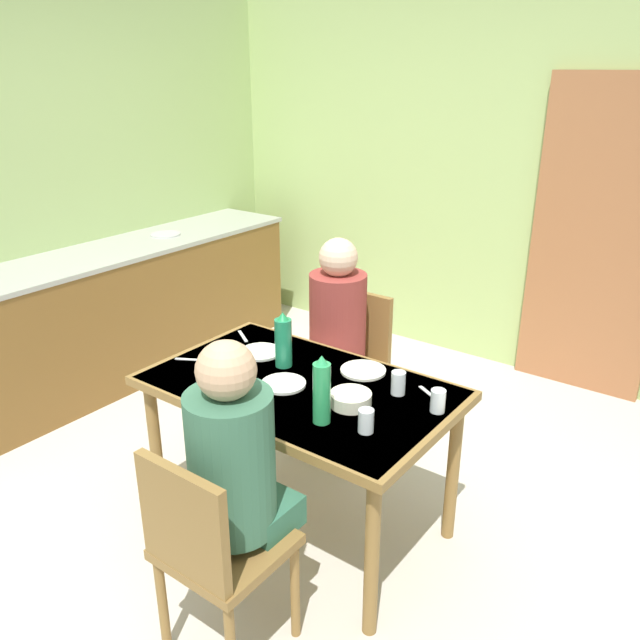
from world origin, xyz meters
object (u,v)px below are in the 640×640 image
(person_far_diner, at_px, (336,320))
(water_bottle_green_far, at_px, (322,391))
(chair_far_diner, at_px, (350,360))
(kitchen_counter, at_px, (128,309))
(person_near_diner, at_px, (234,458))
(serving_bowl_center, at_px, (351,399))
(chair_near_diner, at_px, (211,547))
(water_bottle_green_near, at_px, (283,341))
(dining_table, at_px, (300,400))

(person_far_diner, xyz_separation_m, water_bottle_green_far, (0.51, -0.82, 0.09))
(chair_far_diner, bearing_deg, person_far_diner, 90.00)
(chair_far_diner, bearing_deg, water_bottle_green_far, 118.07)
(kitchen_counter, relative_size, person_near_diner, 3.41)
(kitchen_counter, distance_m, person_far_diner, 1.78)
(person_near_diner, distance_m, serving_bowl_center, 0.60)
(chair_near_diner, xyz_separation_m, person_near_diner, (-0.00, 0.14, 0.28))
(water_bottle_green_near, height_order, water_bottle_green_far, water_bottle_green_far)
(kitchen_counter, height_order, person_far_diner, person_far_diner)
(kitchen_counter, xyz_separation_m, serving_bowl_center, (2.28, -0.63, 0.32))
(chair_far_diner, bearing_deg, water_bottle_green_near, 96.40)
(dining_table, xyz_separation_m, water_bottle_green_near, (-0.17, 0.10, 0.20))
(chair_far_diner, bearing_deg, person_near_diner, 108.17)
(water_bottle_green_near, distance_m, water_bottle_green_far, 0.53)
(dining_table, relative_size, person_far_diner, 1.73)
(person_near_diner, distance_m, water_bottle_green_far, 0.44)
(chair_near_diner, bearing_deg, kitchen_counter, 148.20)
(dining_table, height_order, water_bottle_green_near, water_bottle_green_near)
(kitchen_counter, distance_m, serving_bowl_center, 2.38)
(dining_table, bearing_deg, water_bottle_green_near, 149.44)
(kitchen_counter, bearing_deg, water_bottle_green_far, -19.59)
(water_bottle_green_near, bearing_deg, serving_bowl_center, -15.19)
(dining_table, height_order, water_bottle_green_far, water_bottle_green_far)
(dining_table, height_order, chair_near_diner, chair_near_diner)
(chair_far_diner, xyz_separation_m, water_bottle_green_near, (0.07, -0.66, 0.37))
(chair_near_diner, bearing_deg, person_far_diner, 108.17)
(person_near_diner, distance_m, person_far_diner, 1.32)
(water_bottle_green_far, bearing_deg, person_far_diner, 121.88)
(person_far_diner, relative_size, water_bottle_green_far, 2.73)
(kitchen_counter, xyz_separation_m, water_bottle_green_near, (1.82, -0.51, 0.41))
(person_far_diner, bearing_deg, dining_table, 111.45)
(kitchen_counter, height_order, chair_far_diner, kitchen_counter)
(kitchen_counter, xyz_separation_m, chair_near_diner, (2.20, -1.37, 0.05))
(dining_table, distance_m, chair_far_diner, 0.81)
(dining_table, relative_size, person_near_diner, 1.73)
(water_bottle_green_near, bearing_deg, chair_far_diner, 96.40)
(chair_near_diner, height_order, person_far_diner, person_far_diner)
(kitchen_counter, relative_size, serving_bowl_center, 15.45)
(kitchen_counter, bearing_deg, person_far_diner, 0.49)
(dining_table, height_order, person_far_diner, person_far_diner)
(chair_near_diner, distance_m, serving_bowl_center, 0.79)
(chair_near_diner, relative_size, serving_bowl_center, 5.12)
(kitchen_counter, bearing_deg, water_bottle_green_near, -15.52)
(chair_near_diner, distance_m, person_far_diner, 1.48)
(person_far_diner, bearing_deg, serving_bowl_center, 129.27)
(dining_table, distance_m, water_bottle_green_near, 0.28)
(water_bottle_green_far, xyz_separation_m, serving_bowl_center, (0.02, 0.17, -0.11))
(person_near_diner, height_order, water_bottle_green_near, person_near_diner)
(chair_near_diner, xyz_separation_m, serving_bowl_center, (0.07, 0.74, 0.27))
(chair_far_diner, bearing_deg, dining_table, 107.86)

